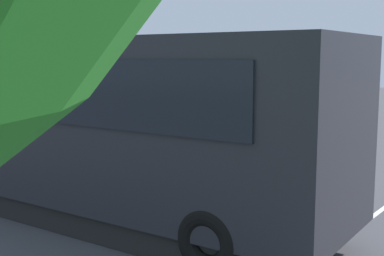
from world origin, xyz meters
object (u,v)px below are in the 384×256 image
spectator_left (241,145)px  spectator_right (154,135)px  spectator_far_right (107,130)px  traffic_cone (214,155)px  tour_bus (84,127)px  parked_motorcycle_dark (73,155)px  spectator_far_left (296,151)px  stunt_motorcycle (176,130)px  spectator_centre (191,142)px  parked_motorcycle_silver (219,179)px

spectator_left → spectator_right: 2.34m
spectator_far_right → traffic_cone: bearing=-132.6°
tour_bus → parked_motorcycle_dark: tour_bus is taller
spectator_right → spectator_far_right: spectator_right is taller
spectator_far_left → stunt_motorcycle: 6.73m
spectator_centre → spectator_right: size_ratio=0.96×
tour_bus → parked_motorcycle_silver: tour_bus is taller
spectator_centre → traffic_cone: (0.82, -2.21, -0.74)m
tour_bus → spectator_centre: 2.80m
parked_motorcycle_silver → spectator_left: bearing=-88.4°
tour_bus → spectator_far_left: tour_bus is taller
spectator_far_left → spectator_centre: (2.39, 0.33, -0.01)m
spectator_centre → spectator_right: 1.24m
spectator_far_left → tour_bus: bearing=45.5°
stunt_motorcycle → parked_motorcycle_silver: bearing=135.1°
parked_motorcycle_silver → parked_motorcycle_dark: 4.39m
parked_motorcycle_dark → spectator_right: bearing=-159.7°
tour_bus → spectator_far_right: bearing=-51.8°
tour_bus → stunt_motorcycle: bearing=-66.9°
parked_motorcycle_dark → stunt_motorcycle: stunt_motorcycle is taller
tour_bus → stunt_motorcycle: 7.16m
tour_bus → parked_motorcycle_dark: 3.60m
spectator_right → traffic_cone: bearing=-101.2°
spectator_far_left → spectator_centre: size_ratio=1.01×
spectator_centre → spectator_right: spectator_right is taller
spectator_far_right → traffic_cone: (-1.93, -2.10, -0.78)m
parked_motorcycle_silver → parked_motorcycle_dark: same height
spectator_far_right → spectator_right: bearing=-178.2°
tour_bus → stunt_motorcycle: size_ratio=5.04×
spectator_left → parked_motorcycle_dark: spectator_left is taller
spectator_right → traffic_cone: 2.23m
spectator_left → spectator_far_left: bearing=-178.3°
parked_motorcycle_dark → traffic_cone: size_ratio=3.26×
spectator_far_right → spectator_far_left: bearing=-177.5°
spectator_far_left → spectator_centre: bearing=7.8°
tour_bus → spectator_far_left: size_ratio=5.70×
spectator_left → spectator_centre: (1.11, 0.29, 0.00)m
spectator_far_left → spectator_far_right: spectator_far_right is taller
spectator_far_right → parked_motorcycle_dark: spectator_far_right is taller
spectator_centre → stunt_motorcycle: (3.34, -3.84, -0.43)m
parked_motorcycle_silver → traffic_cone: (1.96, -2.83, -0.18)m
spectator_centre → traffic_cone: size_ratio=2.77×
spectator_centre → parked_motorcycle_dark: 3.36m
spectator_right → stunt_motorcycle: size_ratio=0.91×
traffic_cone → spectator_left: bearing=135.2°
parked_motorcycle_dark → traffic_cone: parked_motorcycle_dark is taller
spectator_far_right → parked_motorcycle_dark: size_ratio=0.88×
spectator_far_left → traffic_cone: spectator_far_left is taller
spectator_far_right → tour_bus: bearing=128.2°
traffic_cone → parked_motorcycle_dark: bearing=49.0°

